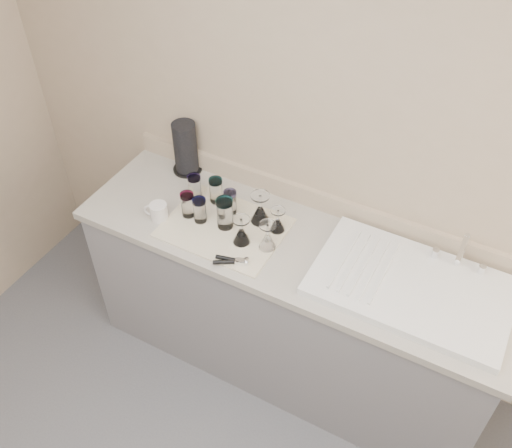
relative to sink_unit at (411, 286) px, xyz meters
The scene contains 17 objects.
room_envelope 1.47m from the sink_unit, 114.66° to the right, with size 3.54×3.50×2.52m.
counter_unit 0.72m from the sink_unit, behind, with size 2.06×0.62×0.90m.
sink_unit is the anchor object (origin of this frame).
dish_towel 0.88m from the sink_unit, behind, with size 0.55×0.42×0.01m, color white.
tumbler_teal 1.12m from the sink_unit, behind, with size 0.07×0.07×0.13m.
tumbler_cyan 1.01m from the sink_unit, behind, with size 0.07×0.07×0.13m.
tumbler_purple 0.91m from the sink_unit, behind, with size 0.06×0.06×0.13m.
tumbler_magenta 1.08m from the sink_unit, behind, with size 0.07×0.07×0.13m.
tumbler_blue 1.01m from the sink_unit, behind, with size 0.06×0.06×0.13m.
tumbler_lavender 0.88m from the sink_unit, behind, with size 0.08×0.08×0.16m.
goblet_back_left 0.76m from the sink_unit, behind, with size 0.09×0.09×0.16m.
goblet_back_right 0.66m from the sink_unit, behind, with size 0.07×0.07×0.12m.
goblet_front_left 0.77m from the sink_unit, behind, with size 0.08×0.08×0.14m.
goblet_front_right 0.65m from the sink_unit, behind, with size 0.08×0.08×0.14m.
can_opener 0.77m from the sink_unit, 162.42° to the right, with size 0.15×0.10×0.02m.
white_mug 1.20m from the sink_unit, behind, with size 0.12×0.10×0.09m.
paper_towel_roll 1.30m from the sink_unit, 169.68° to the left, with size 0.15×0.15×0.28m.
Camera 1 is at (0.71, -0.47, 2.76)m, focal length 40.00 mm.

